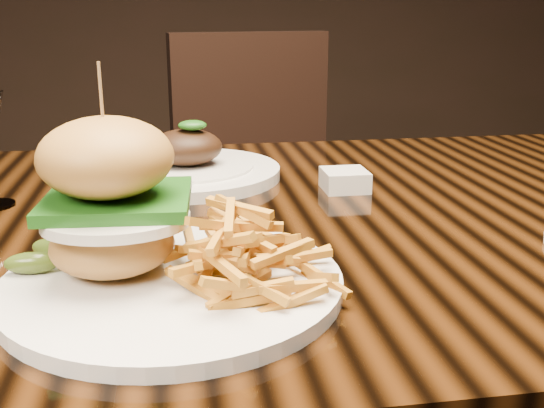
{
  "coord_description": "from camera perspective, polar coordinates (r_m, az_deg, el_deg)",
  "views": [
    {
      "loc": [
        -0.1,
        -0.81,
        1.01
      ],
      "look_at": [
        0.01,
        -0.16,
        0.81
      ],
      "focal_mm": 42.0,
      "sensor_mm": 36.0,
      "label": 1
    }
  ],
  "objects": [
    {
      "name": "burger_plate",
      "position": [
        0.61,
        -9.69,
        -2.72
      ],
      "size": [
        0.33,
        0.33,
        0.22
      ],
      "rotation": [
        0.0,
        0.0,
        -0.28
      ],
      "color": "silver",
      "rests_on": "dining_table"
    },
    {
      "name": "far_dish",
      "position": [
        1.03,
        -7.63,
        3.3
      ],
      "size": [
        0.3,
        0.3,
        0.1
      ],
      "rotation": [
        0.0,
        0.0,
        -0.21
      ],
      "color": "silver",
      "rests_on": "dining_table"
    },
    {
      "name": "dining_table",
      "position": [
        0.88,
        -2.18,
        -5.46
      ],
      "size": [
        1.6,
        0.9,
        0.75
      ],
      "color": "black",
      "rests_on": "ground"
    },
    {
      "name": "chair_far",
      "position": [
        1.78,
        -0.72,
        1.7
      ],
      "size": [
        0.54,
        0.54,
        0.95
      ],
      "rotation": [
        0.0,
        0.0,
        0.19
      ],
      "color": "black",
      "rests_on": "ground"
    },
    {
      "name": "ramekin",
      "position": [
        0.96,
        6.54,
        2.15
      ],
      "size": [
        0.08,
        0.08,
        0.03
      ],
      "primitive_type": "cube",
      "rotation": [
        0.0,
        0.0,
        0.21
      ],
      "color": "silver",
      "rests_on": "dining_table"
    }
  ]
}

